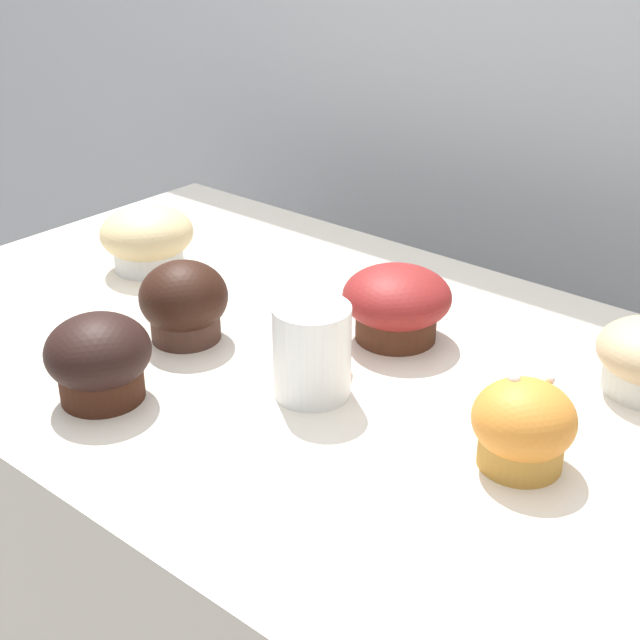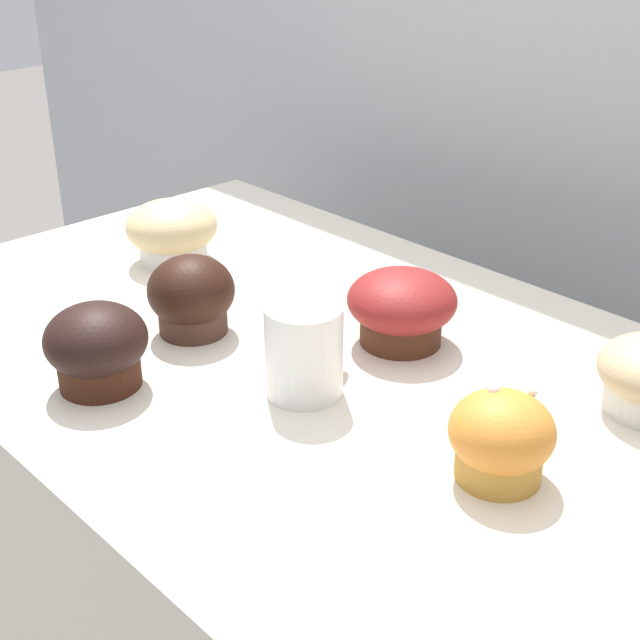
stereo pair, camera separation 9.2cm
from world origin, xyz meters
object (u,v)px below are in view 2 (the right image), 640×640
Objects in this scene: muffin_back_left at (191,296)px; muffin_back_right at (501,438)px; muffin_front_right at (97,347)px; muffin_front_center at (402,307)px; coffee_cup at (305,348)px; muffin_back_center at (172,231)px.

muffin_back_left is 0.40m from muffin_back_right.
muffin_front_right is at bearing -77.34° from muffin_back_left.
muffin_back_left is at bearing -139.94° from muffin_front_center.
muffin_front_center is 0.15m from coffee_cup.
muffin_front_right is 0.86× the size of muffin_back_center.
muffin_front_right is at bearing -48.35° from muffin_back_center.
muffin_back_left is at bearing -29.22° from muffin_back_center.
muffin_back_right is at bearing -29.03° from muffin_front_center.
muffin_back_center is (-0.36, -0.05, -0.00)m from muffin_front_center.
muffin_back_center is 1.05× the size of coffee_cup.
muffin_front_right is (-0.37, -0.16, 0.00)m from muffin_back_right.
muffin_back_center is at bearing 150.78° from muffin_back_left.
muffin_back_left is 0.18m from coffee_cup.
muffin_front_center is 0.32m from muffin_front_right.
muffin_front_center is 0.25m from muffin_back_right.
muffin_back_left is 0.21m from muffin_back_center.
muffin_back_center is (-0.18, 0.10, -0.00)m from muffin_back_left.
muffin_front_right reaches higher than muffin_front_center.
coffee_cup is (0.18, 0.00, 0.01)m from muffin_back_left.
muffin_back_left is (-0.18, -0.15, 0.00)m from muffin_front_center.
coffee_cup is at bearing -173.54° from muffin_back_right.
coffee_cup reaches higher than muffin_back_right.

